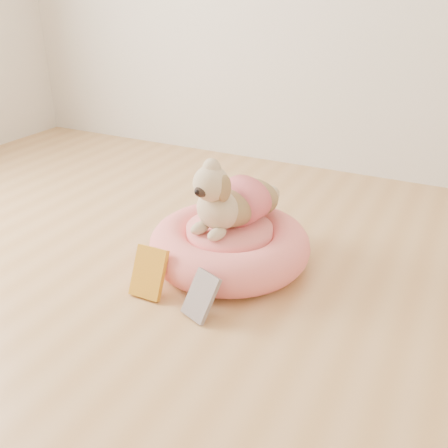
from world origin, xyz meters
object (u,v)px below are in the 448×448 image
at_px(book_yellow, 149,273).
at_px(dog, 231,188).
at_px(book_white, 201,296).
at_px(pet_bed, 229,245).

bearing_deg(book_yellow, dog, 64.67).
xyz_separation_m(book_yellow, book_white, (0.24, -0.03, -0.01)).
height_order(pet_bed, dog, dog).
xyz_separation_m(dog, book_yellow, (-0.16, -0.37, -0.24)).
bearing_deg(pet_bed, dog, 97.08).
distance_m(pet_bed, book_white, 0.38).
bearing_deg(book_yellow, book_white, -8.21).
bearing_deg(pet_bed, book_yellow, -115.79).
xyz_separation_m(dog, book_white, (0.08, -0.40, -0.25)).
distance_m(dog, book_yellow, 0.47).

